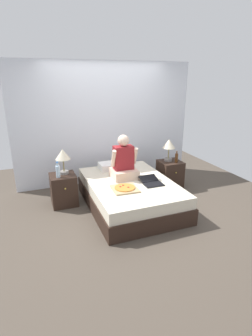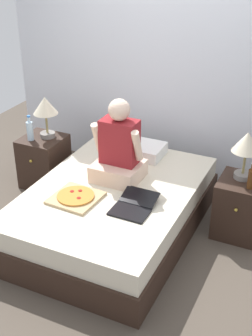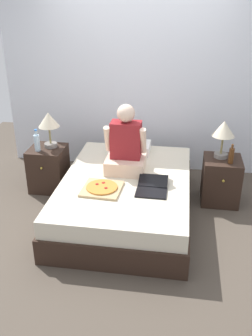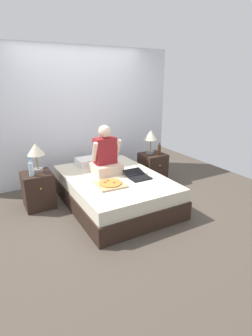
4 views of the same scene
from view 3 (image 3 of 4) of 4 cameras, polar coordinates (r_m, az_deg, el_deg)
ground_plane at (r=4.40m, az=0.02°, el=-6.96°), size 5.81×5.81×0.00m
wall_back at (r=5.19m, az=2.41°, el=13.20°), size 3.81×0.12×2.50m
bed at (r=4.28m, az=0.02°, el=-4.38°), size 1.44×2.04×0.47m
nightstand_left at (r=4.92m, az=-11.71°, el=-0.04°), size 0.44×0.47×0.56m
lamp_on_left_nightstand at (r=4.72m, az=-11.70°, el=6.84°), size 0.26×0.26×0.45m
water_bottle at (r=4.72m, az=-13.41°, el=3.85°), size 0.07×0.07×0.28m
nightstand_right at (r=4.66m, az=14.24°, el=-1.82°), size 0.44×0.47×0.56m
lamp_on_right_nightstand at (r=4.47m, az=14.65°, el=5.43°), size 0.26×0.26×0.45m
beer_bottle at (r=4.42m, az=15.75°, el=1.86°), size 0.06×0.06×0.23m
pillow at (r=4.81m, az=0.55°, el=3.14°), size 0.52×0.34×0.12m
person_seated at (r=4.23m, az=-0.04°, el=3.20°), size 0.47×0.40×0.78m
laptop at (r=3.92m, az=3.97°, el=-3.15°), size 0.32×0.42×0.07m
pizza_box at (r=3.93m, az=-3.69°, el=-3.11°), size 0.42×0.42×0.04m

